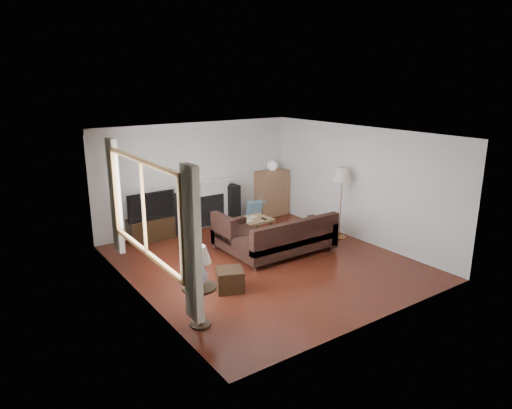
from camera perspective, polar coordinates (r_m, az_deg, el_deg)
room at (r=8.57m, az=1.14°, el=0.53°), size 5.10×5.60×2.54m
window at (r=7.20m, az=-13.90°, el=-0.38°), size 0.12×2.74×1.54m
curtain_near at (r=5.93m, az=-7.99°, el=-5.01°), size 0.10×0.35×2.10m
curtain_far at (r=8.64m, az=-17.18°, el=0.98°), size 0.10×0.35×2.10m
fireplace at (r=10.99m, az=-6.32°, el=0.15°), size 1.40×0.26×1.15m
tv_stand at (r=10.37m, az=-13.01°, el=-2.99°), size 0.99×0.44×0.49m
television at (r=10.22m, az=-13.20°, el=-0.05°), size 1.06×0.14×0.61m
speaker_left at (r=10.58m, az=-10.06°, el=-1.24°), size 0.31×0.35×0.93m
speaker_right at (r=11.28m, az=-2.92°, el=0.10°), size 0.29×0.34×0.95m
bookshelf at (r=11.87m, az=2.00°, el=1.46°), size 0.86×0.41×1.18m
globe_lamp at (r=11.72m, az=2.03°, el=4.86°), size 0.26×0.26×0.26m
sectional_sofa at (r=9.23m, az=3.78°, el=-4.11°), size 2.31×1.69×0.75m
coffee_table at (r=10.10m, az=-1.23°, el=-3.20°), size 1.19×0.70×0.45m
footstool at (r=7.80m, az=-3.28°, el=-9.37°), size 0.58×0.58×0.37m
floor_lamp at (r=10.21m, az=10.55°, el=0.12°), size 0.55×0.55×1.61m
side_table at (r=6.75m, az=-7.03°, el=-12.45°), size 0.50×0.50×0.62m
table_lamp at (r=6.49m, az=-7.20°, el=-7.70°), size 0.37×0.37×0.59m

